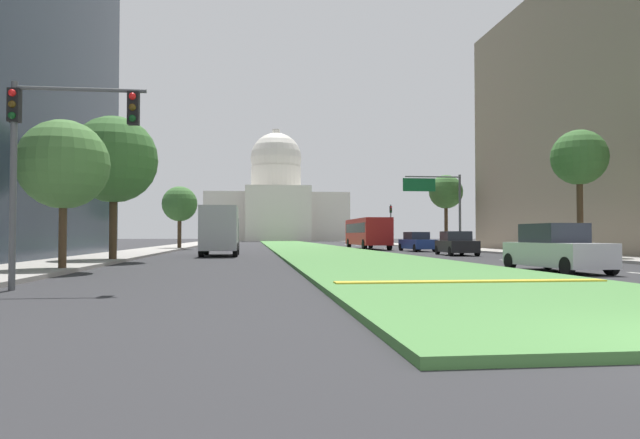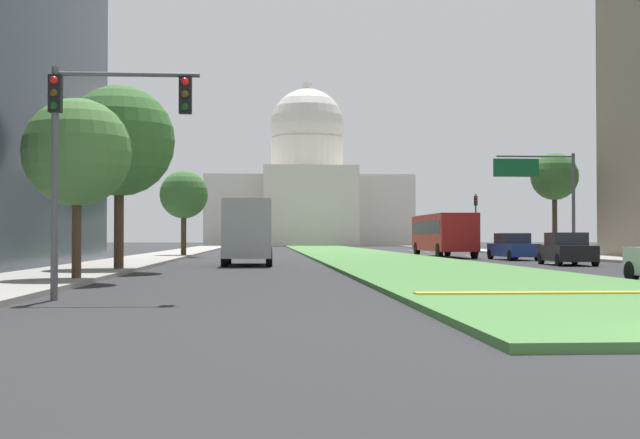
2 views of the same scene
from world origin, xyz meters
name	(u,v)px [view 1 (image 1 of 2)]	position (x,y,z in m)	size (l,w,h in m)	color
ground_plane	(298,246)	(0.00, 65.70, 0.00)	(289.06, 289.06, 0.00)	#2B2B2D
grass_median	(302,247)	(0.00, 59.13, 0.07)	(8.05, 118.25, 0.14)	#4C8442
median_curb_nose	(472,281)	(0.00, 8.74, 0.16)	(7.24, 0.50, 0.04)	gold
lane_dashes_right	(400,250)	(8.06, 46.53, 0.00)	(0.16, 67.06, 0.01)	silver
sidewalk_left	(167,248)	(-14.10, 52.56, 0.07)	(4.00, 118.25, 0.15)	#9E9991
sidewalk_right	(441,247)	(14.10, 52.56, 0.07)	(4.00, 118.25, 0.15)	#9E9991
capitol_building	(276,203)	(0.00, 130.61, 8.98)	(32.91, 22.40, 26.84)	silver
traffic_light_near_left	(49,138)	(-10.76, 9.31, 3.80)	(3.34, 0.35, 5.20)	#515456
traffic_light_far_right	(391,220)	(11.60, 64.44, 3.31)	(0.28, 0.35, 5.20)	#515456
overhead_guide_sign	(439,197)	(10.00, 40.96, 4.62)	(5.06, 0.20, 6.50)	#515456
street_tree_left_near	(64,165)	(-12.67, 16.48, 3.98)	(3.30, 3.30, 5.65)	#4C3823
street_tree_left_mid	(114,160)	(-12.75, 24.55, 5.22)	(4.43, 4.43, 7.45)	#4C3823
street_tree_right_mid	(579,158)	(12.71, 24.64, 5.72)	(3.12, 3.12, 7.34)	#4C3823
street_tree_left_far	(180,204)	(-12.63, 50.42, 4.35)	(3.37, 3.37, 6.07)	#4C3823
street_tree_right_far	(446,192)	(13.52, 49.38, 5.65)	(3.37, 3.37, 7.38)	#4C3823
sedan_lead_stopped	(556,249)	(5.48, 14.37, 0.84)	(2.11, 4.79, 1.80)	#BCBCC1
sedan_midblock	(456,244)	(8.03, 31.67, 0.77)	(2.21, 4.34, 1.62)	black
sedan_distant	(417,242)	(8.16, 41.35, 0.77)	(2.14, 4.64, 1.63)	navy
box_truck_delivery	(220,230)	(-7.79, 32.43, 1.68)	(2.40, 6.40, 3.20)	#4C5156
city_bus	(367,231)	(5.48, 49.16, 1.77)	(2.62, 11.00, 2.95)	#B21E1E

